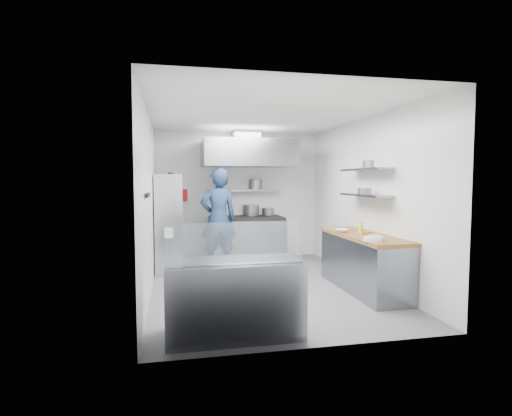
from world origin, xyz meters
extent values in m
plane|color=#545456|center=(0.00, 0.00, 0.00)|extent=(5.00, 5.00, 0.00)
plane|color=silver|center=(0.00, 0.00, 2.80)|extent=(5.00, 5.00, 0.00)
cube|color=white|center=(0.00, 2.50, 1.40)|extent=(3.60, 2.80, 0.02)
cube|color=white|center=(0.00, -2.50, 1.40)|extent=(3.60, 2.80, 0.02)
cube|color=white|center=(-1.80, 0.00, 1.40)|extent=(2.80, 5.00, 0.02)
cube|color=white|center=(1.80, 0.00, 1.40)|extent=(2.80, 5.00, 0.02)
cube|color=gray|center=(0.10, 2.10, 0.45)|extent=(1.60, 0.80, 0.90)
cube|color=black|center=(0.10, 2.10, 0.93)|extent=(1.57, 0.78, 0.06)
cylinder|color=slate|center=(-0.42, 2.41, 1.06)|extent=(0.27, 0.27, 0.20)
cylinder|color=slate|center=(0.25, 2.35, 1.08)|extent=(0.36, 0.36, 0.24)
cylinder|color=slate|center=(0.65, 2.36, 1.04)|extent=(0.27, 0.27, 0.16)
cube|color=gray|center=(0.10, 2.34, 1.52)|extent=(1.60, 0.30, 0.04)
cylinder|color=slate|center=(-0.42, 2.57, 1.63)|extent=(0.24, 0.24, 0.18)
cylinder|color=slate|center=(0.37, 2.46, 1.65)|extent=(0.29, 0.29, 0.22)
cube|color=gray|center=(0.10, 1.93, 2.30)|extent=(1.90, 1.15, 0.55)
cube|color=slate|center=(0.10, 2.15, 2.68)|extent=(0.55, 0.55, 0.24)
cube|color=#AF100E|center=(-1.25, 2.44, 1.42)|extent=(0.22, 0.10, 0.26)
imported|color=#192E4D|center=(-0.57, 1.49, 0.99)|extent=(0.78, 0.56, 1.98)
cube|color=silver|center=(-1.53, 1.39, 0.93)|extent=(0.50, 0.90, 1.85)
cube|color=white|center=(-1.53, 0.94, 0.80)|extent=(0.15, 0.18, 0.16)
cube|color=yellow|center=(-1.53, 1.48, 1.30)|extent=(0.14, 0.17, 0.16)
cylinder|color=black|center=(-1.48, 1.23, 1.80)|extent=(0.11, 0.11, 0.18)
cube|color=black|center=(-1.78, -0.90, 1.55)|extent=(0.04, 0.55, 0.05)
cube|color=gray|center=(1.48, -0.60, 0.42)|extent=(0.62, 2.00, 0.84)
cube|color=brown|center=(1.48, -0.60, 0.87)|extent=(0.65, 2.04, 0.06)
cylinder|color=white|center=(1.26, -1.30, 0.93)|extent=(0.26, 0.26, 0.06)
cylinder|color=white|center=(1.35, -1.18, 0.93)|extent=(0.21, 0.21, 0.06)
cylinder|color=#C47A37|center=(1.48, -0.74, 0.93)|extent=(0.15, 0.15, 0.06)
cylinder|color=yellow|center=(1.46, -0.53, 0.99)|extent=(0.06, 0.06, 0.18)
imported|color=white|center=(1.24, -0.31, 0.93)|extent=(0.23, 0.23, 0.05)
cube|color=gray|center=(1.64, -0.30, 1.50)|extent=(0.30, 1.30, 0.04)
cube|color=gray|center=(1.64, -0.30, 1.92)|extent=(0.30, 1.30, 0.04)
cylinder|color=slate|center=(1.59, -0.38, 1.57)|extent=(0.22, 0.22, 0.10)
cylinder|color=slate|center=(1.82, -0.15, 2.01)|extent=(0.27, 0.27, 0.14)
cube|color=gray|center=(-0.80, -2.00, 0.42)|extent=(1.50, 0.70, 0.85)
cube|color=silver|center=(-0.80, -2.12, 1.07)|extent=(1.47, 0.19, 0.42)
camera|label=1|loc=(-1.45, -6.34, 1.75)|focal=28.00mm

